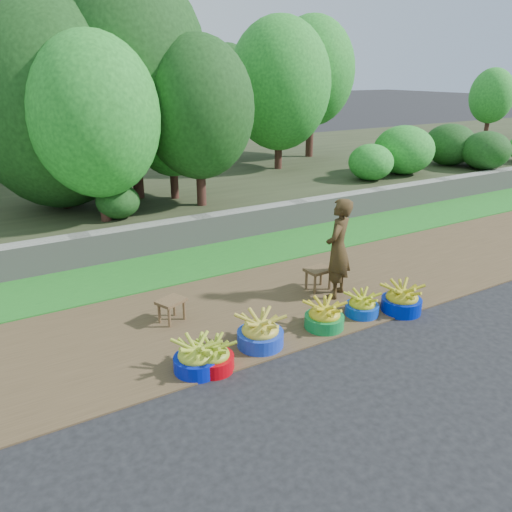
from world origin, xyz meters
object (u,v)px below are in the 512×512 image
basin_c (260,333)px  stool_left (171,304)px  basin_d (324,316)px  basin_a (196,358)px  basin_f (402,299)px  basin_b (213,357)px  vendor_woman (338,249)px  basin_e (362,305)px  stool_right (318,273)px

basin_c → stool_left: 1.31m
basin_d → stool_left: basin_d is taller
basin_a → stool_left: 1.22m
basin_f → basin_b: bearing=179.0°
basin_c → basin_d: 0.94m
vendor_woman → basin_e: bearing=50.3°
basin_e → stool_right: 0.97m
basin_b → basin_c: basin_c is taller
basin_b → vendor_woman: bearing=18.4°
stool_left → vendor_woman: vendor_woman is taller
basin_f → basin_e: bearing=161.1°
basin_e → stool_right: bearing=90.4°
stool_left → stool_right: stool_right is taller
basin_b → basin_e: basin_b is taller
basin_a → basin_e: basin_a is taller
basin_f → stool_left: basin_f is taller
basin_c → stool_left: (-0.68, 1.11, 0.08)m
basin_c → vendor_woman: (1.67, 0.64, 0.56)m
stool_left → basin_d: bearing=-35.4°
stool_left → vendor_woman: bearing=-11.3°
basin_c → vendor_woman: 1.88m
stool_right → basin_d: bearing=-123.5°
basin_b → stool_left: bearing=89.1°
basin_a → stool_right: (2.46, 1.04, 0.11)m
stool_right → basin_f: bearing=-64.3°
basin_e → basin_d: bearing=-177.8°
basin_c → basin_b: bearing=-168.0°
basin_a → basin_e: (2.47, 0.08, -0.02)m
vendor_woman → basin_b: bearing=-14.4°
basin_b → basin_f: bearing=-1.0°
basin_a → basin_d: basin_a is taller
basin_b → vendor_woman: vendor_woman is taller
basin_b → basin_f: size_ratio=0.86×
basin_b → basin_e: size_ratio=1.04×
basin_d → basin_e: (0.66, 0.02, -0.02)m
basin_a → stool_right: size_ratio=1.30×
stool_right → vendor_woman: size_ratio=0.27×
stool_right → stool_left: bearing=175.9°
basin_f → basin_d: bearing=172.3°
stool_right → basin_c: bearing=-149.1°
basin_a → basin_c: size_ratio=0.91×
basin_f → stool_right: 1.28m
basin_d → basin_f: basin_f is taller
basin_c → basin_a: bearing=-174.0°
basin_c → stool_right: bearing=30.9°
basin_a → stool_right: 2.67m
basin_c → basin_d: (0.94, -0.03, -0.02)m
basin_b → basin_f: (2.84, -0.05, 0.02)m
basin_c → vendor_woman: bearing=21.0°
basin_d → basin_f: 1.21m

